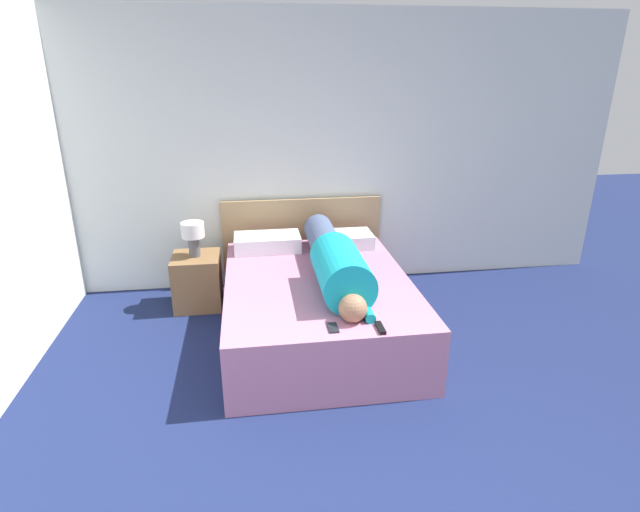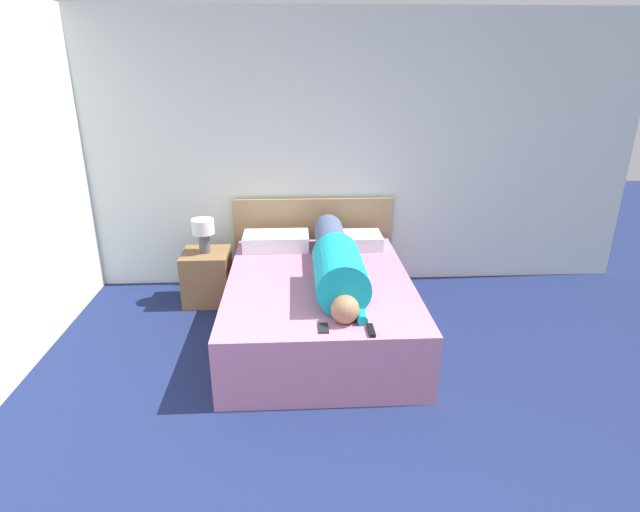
% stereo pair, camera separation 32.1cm
% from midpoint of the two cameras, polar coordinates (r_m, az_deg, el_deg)
% --- Properties ---
extents(wall_back, '(5.90, 0.06, 2.60)m').
position_cam_midpoint_polar(wall_back, '(4.91, -1.73, 11.55)').
color(wall_back, silver).
rests_on(wall_back, ground_plane).
extents(bed, '(1.46, 1.94, 0.50)m').
position_cam_midpoint_polar(bed, '(4.09, -2.55, -5.90)').
color(bed, '#B2708E').
rests_on(bed, ground_plane).
extents(headboard, '(1.58, 0.04, 0.88)m').
position_cam_midpoint_polar(headboard, '(5.03, -3.87, 1.64)').
color(headboard, tan).
rests_on(headboard, ground_plane).
extents(nightstand, '(0.42, 0.44, 0.49)m').
position_cam_midpoint_polar(nightstand, '(4.77, -15.72, -2.77)').
color(nightstand, brown).
rests_on(nightstand, ground_plane).
extents(table_lamp, '(0.20, 0.20, 0.32)m').
position_cam_midpoint_polar(table_lamp, '(4.61, -16.26, 2.40)').
color(table_lamp, '#4C4C51').
rests_on(table_lamp, nightstand).
extents(person_lying, '(0.37, 1.75, 0.37)m').
position_cam_midpoint_polar(person_lying, '(3.90, -0.63, -0.60)').
color(person_lying, '#936B4C').
rests_on(person_lying, bed).
extents(pillow_near_headboard, '(0.60, 0.34, 0.14)m').
position_cam_midpoint_polar(pillow_near_headboard, '(4.63, -8.02, 1.52)').
color(pillow_near_headboard, white).
rests_on(pillow_near_headboard, bed).
extents(pillow_second, '(0.57, 0.34, 0.13)m').
position_cam_midpoint_polar(pillow_second, '(4.69, 0.51, 1.86)').
color(pillow_second, white).
rests_on(pillow_second, bed).
extents(tv_remote, '(0.04, 0.15, 0.02)m').
position_cam_midpoint_polar(tv_remote, '(3.24, 4.09, -8.26)').
color(tv_remote, black).
rests_on(tv_remote, bed).
extents(cell_phone, '(0.06, 0.13, 0.01)m').
position_cam_midpoint_polar(cell_phone, '(3.25, -1.37, -8.26)').
color(cell_phone, black).
rests_on(cell_phone, bed).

